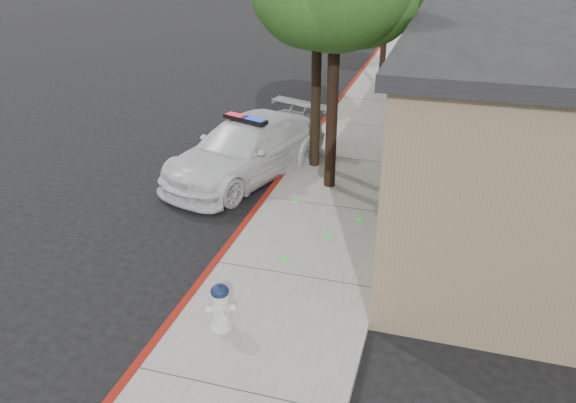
# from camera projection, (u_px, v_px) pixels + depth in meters

# --- Properties ---
(ground) EXTENTS (120.00, 120.00, 0.00)m
(ground) POSITION_uv_depth(u_px,v_px,m) (213.00, 268.00, 10.95)
(ground) COLOR black
(ground) RESTS_ON ground
(sidewalk) EXTENTS (3.20, 60.00, 0.15)m
(sidewalk) POSITION_uv_depth(u_px,v_px,m) (328.00, 208.00, 13.09)
(sidewalk) COLOR gray
(sidewalk) RESTS_ON ground
(red_curb) EXTENTS (0.14, 60.00, 0.16)m
(red_curb) POSITION_uv_depth(u_px,v_px,m) (265.00, 200.00, 13.48)
(red_curb) COLOR maroon
(red_curb) RESTS_ON ground
(clapboard_building) EXTENTS (7.30, 20.89, 4.24)m
(clapboard_building) POSITION_uv_depth(u_px,v_px,m) (551.00, 75.00, 16.06)
(clapboard_building) COLOR #826955
(clapboard_building) RESTS_ON ground
(police_car) EXTENTS (3.74, 5.61, 1.63)m
(police_car) POSITION_uv_depth(u_px,v_px,m) (246.00, 149.00, 14.62)
(police_car) COLOR silver
(police_car) RESTS_ON ground
(fire_hydrant) EXTENTS (0.47, 0.41, 0.83)m
(fire_hydrant) POSITION_uv_depth(u_px,v_px,m) (221.00, 306.00, 8.92)
(fire_hydrant) COLOR silver
(fire_hydrant) RESTS_ON sidewalk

